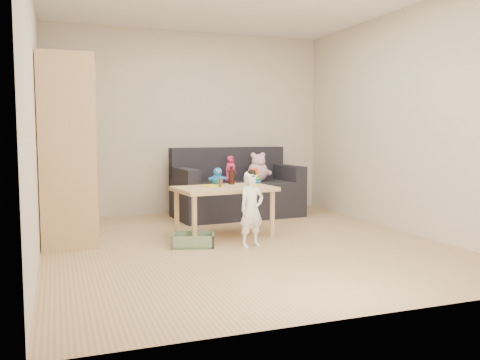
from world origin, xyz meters
name	(u,v)px	position (x,y,z in m)	size (l,w,h in m)	color
room	(244,119)	(0.00, 0.00, 1.30)	(4.50, 4.50, 4.50)	tan
wardrobe	(66,151)	(-1.72, 0.80, 0.97)	(0.54, 1.08, 1.95)	tan
sofa	(238,199)	(0.53, 1.66, 0.24)	(1.72, 0.86, 0.48)	black
play_table	(224,212)	(-0.07, 0.44, 0.28)	(1.07, 0.67, 0.56)	tan
storage_bin	(193,240)	(-0.53, 0.08, 0.06)	(0.43, 0.32, 0.13)	#65805D
toddler	(252,210)	(0.03, -0.15, 0.38)	(0.28, 0.19, 0.75)	white
pink_bear	(258,169)	(0.83, 1.66, 0.65)	(0.30, 0.26, 0.34)	#DFA4B1
doll	(230,170)	(0.41, 1.61, 0.66)	(0.18, 0.12, 0.36)	#EE2C6C
ring_stacker	(254,178)	(0.32, 0.53, 0.64)	(0.17, 0.17, 0.20)	#F6FF0D
brown_bottle	(231,177)	(0.10, 0.67, 0.65)	(0.07, 0.07, 0.21)	black
blue_plush	(217,176)	(-0.08, 0.64, 0.66)	(0.17, 0.13, 0.21)	blue
wooden_figure	(220,182)	(-0.12, 0.41, 0.62)	(0.04, 0.04, 0.11)	brown
yellow_book	(212,186)	(-0.19, 0.53, 0.57)	(0.19, 0.19, 0.01)	yellow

